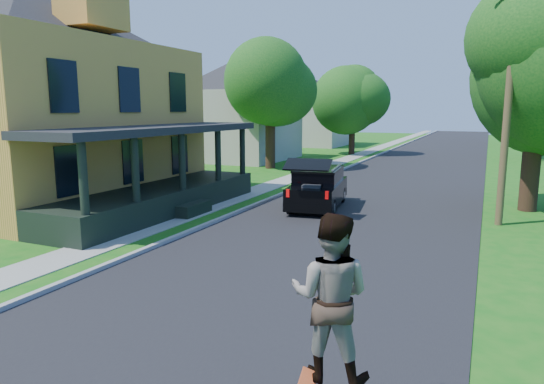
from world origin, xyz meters
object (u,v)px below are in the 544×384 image
at_px(black_suv, 318,188).
at_px(skateboarder, 330,297).
at_px(tree_right_near, 540,51).
at_px(utility_pole_near, 508,102).

relative_size(black_suv, skateboarder, 2.26).
distance_m(skateboarder, tree_right_near, 15.64).
relative_size(skateboarder, tree_right_near, 0.22).
bearing_deg(skateboarder, tree_right_near, -106.28).
bearing_deg(tree_right_near, utility_pole_near, -108.00).
bearing_deg(tree_right_near, skateboarder, -101.58).
bearing_deg(utility_pole_near, tree_right_near, 69.95).
height_order(black_suv, utility_pole_near, utility_pole_near).
distance_m(black_suv, utility_pole_near, 7.01).
height_order(skateboarder, utility_pole_near, utility_pole_near).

